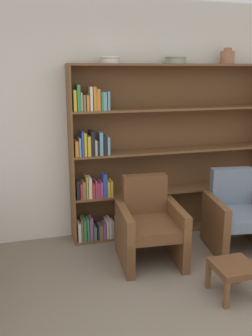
{
  "coord_description": "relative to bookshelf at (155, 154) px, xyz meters",
  "views": [
    {
      "loc": [
        -1.29,
        -1.78,
        1.98
      ],
      "look_at": [
        -0.23,
        1.97,
        0.95
      ],
      "focal_mm": 40.0,
      "sensor_mm": 36.0,
      "label": 1
    }
  ],
  "objects": [
    {
      "name": "wall_back",
      "position": [
        -0.24,
        0.16,
        0.39
      ],
      "size": [
        12.0,
        0.06,
        2.75
      ],
      "color": "silver",
      "rests_on": "ground"
    },
    {
      "name": "bookshelf",
      "position": [
        0.0,
        0.0,
        0.0
      ],
      "size": [
        2.48,
        0.3,
        2.04
      ],
      "color": "brown",
      "rests_on": "ground"
    },
    {
      "name": "bowl_terracotta",
      "position": [
        -0.55,
        -0.03,
        1.1
      ],
      "size": [
        0.22,
        0.22,
        0.07
      ],
      "color": "silver",
      "rests_on": "bookshelf"
    },
    {
      "name": "bowl_slate",
      "position": [
        0.22,
        -0.03,
        1.1
      ],
      "size": [
        0.24,
        0.24,
        0.08
      ],
      "color": "gray",
      "rests_on": "bookshelf"
    },
    {
      "name": "vase_tall",
      "position": [
        0.87,
        -0.03,
        1.13
      ],
      "size": [
        0.17,
        0.17,
        0.18
      ],
      "color": "#A36647",
      "rests_on": "bookshelf"
    },
    {
      "name": "armchair_leather",
      "position": [
        -0.3,
        -0.69,
        -0.6
      ],
      "size": [
        0.69,
        0.73,
        0.88
      ],
      "rotation": [
        0.0,
        0.0,
        3.06
      ],
      "color": "brown",
      "rests_on": "ground"
    },
    {
      "name": "armchair_cushioned",
      "position": [
        0.74,
        -0.69,
        -0.6
      ],
      "size": [
        0.73,
        0.76,
        0.88
      ],
      "rotation": [
        0.0,
        0.0,
        3.0
      ],
      "color": "brown",
      "rests_on": "ground"
    },
    {
      "name": "footstool",
      "position": [
        0.21,
        -1.52,
        -0.74
      ],
      "size": [
        0.36,
        0.36,
        0.3
      ],
      "color": "brown",
      "rests_on": "ground"
    }
  ]
}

